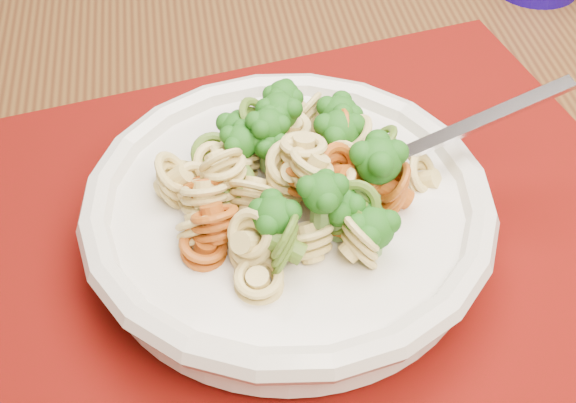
# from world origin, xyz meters

# --- Properties ---
(dining_table) EXTENTS (1.67, 1.32, 0.73)m
(dining_table) POSITION_xyz_m (-0.30, 0.29, 0.64)
(dining_table) COLOR #533517
(dining_table) RESTS_ON ground
(placemat) EXTENTS (0.62, 0.57, 0.00)m
(placemat) POSITION_xyz_m (-0.32, 0.23, 0.74)
(placemat) COLOR #5C0306
(placemat) RESTS_ON dining_table
(pasta_bowl) EXTENTS (0.25, 0.25, 0.05)m
(pasta_bowl) POSITION_xyz_m (-0.32, 0.23, 0.77)
(pasta_bowl) COLOR beige
(pasta_bowl) RESTS_ON placemat
(pasta_broccoli_heap) EXTENTS (0.22, 0.22, 0.06)m
(pasta_broccoli_heap) POSITION_xyz_m (-0.32, 0.23, 0.78)
(pasta_broccoli_heap) COLOR #D8B66A
(pasta_broccoli_heap) RESTS_ON pasta_bowl
(fork) EXTENTS (0.18, 0.09, 0.08)m
(fork) POSITION_xyz_m (-0.28, 0.26, 0.78)
(fork) COLOR silver
(fork) RESTS_ON pasta_bowl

